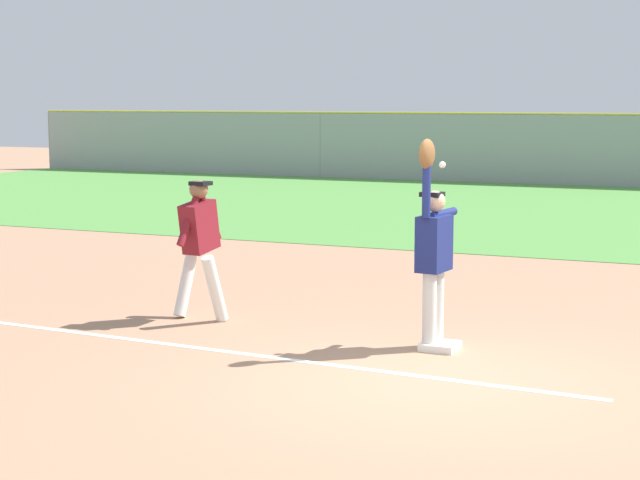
{
  "coord_description": "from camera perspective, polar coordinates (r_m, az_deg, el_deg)",
  "views": [
    {
      "loc": [
        2.89,
        -9.34,
        2.7
      ],
      "look_at": [
        -1.95,
        1.74,
        1.05
      ],
      "focal_mm": 58.5,
      "sensor_mm": 36.0,
      "label": 1
    }
  ],
  "objects": [
    {
      "name": "outfield_grass",
      "position": [
        25.44,
        16.94,
        1.35
      ],
      "size": [
        45.67,
        15.33,
        0.01
      ],
      "primitive_type": "cube",
      "color": "#549342",
      "rests_on": "ground_plane"
    },
    {
      "name": "baseball",
      "position": [
        11.36,
        6.71,
        4.11
      ],
      "size": [
        0.07,
        0.07,
        0.07
      ],
      "primitive_type": "sphere",
      "color": "white"
    },
    {
      "name": "first_base",
      "position": [
        11.39,
        6.58,
        -5.78
      ],
      "size": [
        0.39,
        0.39,
        0.08
      ],
      "primitive_type": "cube",
      "rotation": [
        0.0,
        0.0,
        -0.02
      ],
      "color": "white",
      "rests_on": "ground_plane"
    },
    {
      "name": "chalk_foul_line",
      "position": [
        12.38,
        -12.77,
        -5.0
      ],
      "size": [
        11.99,
        0.77,
        0.01
      ],
      "primitive_type": "cube",
      "rotation": [
        0.0,
        0.0,
        -0.06
      ],
      "color": "white",
      "rests_on": "ground_plane"
    },
    {
      "name": "runner",
      "position": [
        12.75,
        -6.61,
        0.04
      ],
      "size": [
        0.74,
        0.85,
        1.72
      ],
      "rotation": [
        0.0,
        0.0,
        -0.12
      ],
      "color": "white",
      "rests_on": "ground_plane"
    },
    {
      "name": "fielder",
      "position": [
        11.24,
        6.22,
        -0.35
      ],
      "size": [
        0.31,
        0.9,
        2.28
      ],
      "rotation": [
        0.0,
        0.0,
        3.03
      ],
      "color": "silver",
      "rests_on": "ground_plane"
    },
    {
      "name": "ground_plane",
      "position": [
        10.14,
        6.22,
        -7.71
      ],
      "size": [
        74.45,
        74.45,
        0.0
      ],
      "primitive_type": "plane",
      "color": "tan"
    },
    {
      "name": "parked_car_silver",
      "position": [
        37.53,
        8.15,
        4.6
      ],
      "size": [
        4.5,
        2.31,
        1.25
      ],
      "rotation": [
        0.0,
        0.0,
        0.05
      ],
      "color": "#B7B7BC",
      "rests_on": "ground_plane"
    },
    {
      "name": "parked_car_blue",
      "position": [
        36.47,
        16.94,
        4.25
      ],
      "size": [
        4.4,
        2.12,
        1.25
      ],
      "rotation": [
        0.0,
        0.0,
        -0.0
      ],
      "color": "#23389E",
      "rests_on": "ground_plane"
    }
  ]
}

